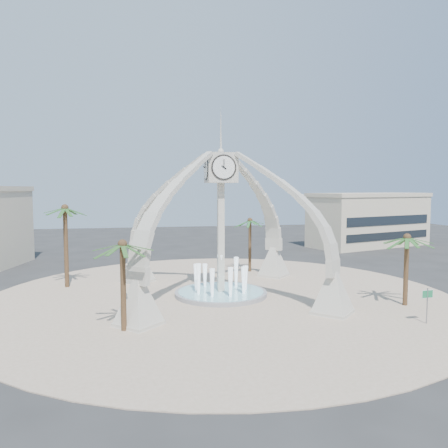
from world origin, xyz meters
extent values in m
plane|color=#282828|center=(0.00, 0.00, 0.00)|extent=(140.00, 140.00, 0.00)
cylinder|color=#BDA58D|center=(0.00, 0.00, 0.03)|extent=(40.00, 40.00, 0.06)
cube|color=#BDB7A8|center=(0.00, 0.00, 4.90)|extent=(0.55, 0.55, 9.80)
cube|color=#BDB7A8|center=(0.00, 0.00, 11.05)|extent=(2.50, 2.50, 2.50)
cone|color=#BDB7A8|center=(0.00, 0.00, 14.30)|extent=(0.20, 0.20, 4.00)
cylinder|color=white|center=(0.00, -1.29, 11.05)|extent=(1.84, 0.04, 1.84)
pyramid|color=#BDB7A8|center=(7.07, 7.07, 1.60)|extent=(3.80, 3.80, 3.20)
pyramid|color=#BDB7A8|center=(-7.07, 7.07, 1.60)|extent=(3.80, 3.80, 3.20)
pyramid|color=#BDB7A8|center=(-7.07, -7.07, 1.60)|extent=(3.80, 3.80, 3.20)
pyramid|color=#BDB7A8|center=(7.07, -7.07, 1.60)|extent=(3.80, 3.80, 3.20)
cylinder|color=#9A999C|center=(0.00, 0.00, 0.20)|extent=(8.00, 8.00, 0.40)
cylinder|color=#98DBE3|center=(0.00, 0.00, 0.42)|extent=(7.40, 7.40, 0.04)
cone|color=white|center=(0.00, 0.00, 2.02)|extent=(0.60, 0.60, 3.20)
cube|color=#C6B39B|center=(30.00, 28.00, 4.00)|extent=(21.49, 13.79, 8.00)
cube|color=#C6B39B|center=(30.00, 28.00, 8.30)|extent=(21.87, 14.17, 0.60)
cylinder|color=brown|center=(13.75, -6.07, 2.80)|extent=(0.37, 0.37, 5.59)
cylinder|color=brown|center=(-13.61, 6.04, 3.82)|extent=(0.40, 0.40, 7.63)
cylinder|color=brown|center=(5.28, 10.15, 2.95)|extent=(0.34, 0.34, 5.91)
cylinder|color=brown|center=(-8.02, -8.01, 2.93)|extent=(0.36, 0.36, 5.85)
cylinder|color=slate|center=(12.34, -10.61, 1.26)|extent=(0.08, 0.08, 2.52)
cube|color=#1C7144|center=(12.34, -10.61, 2.11)|extent=(0.86, 0.12, 0.50)
cube|color=white|center=(12.34, -10.61, 2.11)|extent=(0.92, 0.10, 0.57)
camera|label=1|loc=(-7.13, -36.60, 9.31)|focal=35.00mm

